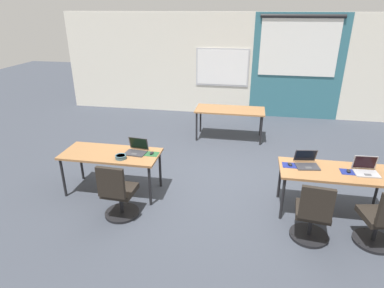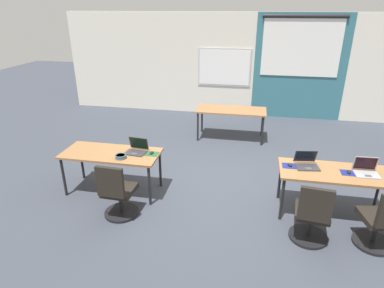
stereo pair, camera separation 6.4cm
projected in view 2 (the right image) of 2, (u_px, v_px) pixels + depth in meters
name	position (u px, v px, depth m)	size (l,w,h in m)	color
ground_plane	(219.00, 183.00, 5.87)	(24.00, 24.00, 0.00)	#383D47
back_wall_assembly	(240.00, 65.00, 9.10)	(10.00, 0.27, 2.80)	silver
desk_near_left	(111.00, 156.00, 5.38)	(1.60, 0.70, 0.72)	olive
desk_near_right	(335.00, 175.00, 4.76)	(1.60, 0.70, 0.72)	olive
desk_far_center	(231.00, 112.00, 7.60)	(1.60, 0.70, 0.72)	olive
laptop_near_right_inner	(307.00, 163.00, 4.88)	(0.37, 0.35, 0.23)	#333338
mousepad_near_right_inner	(290.00, 166.00, 4.90)	(0.22, 0.19, 0.00)	navy
mouse_near_right_inner	(290.00, 165.00, 4.90)	(0.09, 0.11, 0.03)	black
chair_near_right_inner	(312.00, 218.00, 4.28)	(0.52, 0.56, 0.92)	black
laptop_near_left_inner	(137.00, 149.00, 5.35)	(0.36, 0.32, 0.23)	#333338
mousepad_near_left_inner	(152.00, 154.00, 5.30)	(0.22, 0.19, 0.00)	#23512D
mouse_near_left_inner	(152.00, 153.00, 5.29)	(0.07, 0.11, 0.03)	black
chair_near_left_inner	(118.00, 195.00, 4.80)	(0.52, 0.55, 0.92)	black
laptop_near_right_end	(366.00, 171.00, 4.66)	(0.34, 0.29, 0.24)	#9E9EA3
mousepad_near_right_end	(349.00, 173.00, 4.70)	(0.22, 0.19, 0.00)	navy
mouse_near_right_end	(349.00, 172.00, 4.69)	(0.07, 0.11, 0.03)	black
chair_near_right_end	(381.00, 224.00, 4.16)	(0.52, 0.57, 0.92)	black
snack_bowl	(121.00, 156.00, 5.14)	(0.18, 0.18, 0.06)	#3D6070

